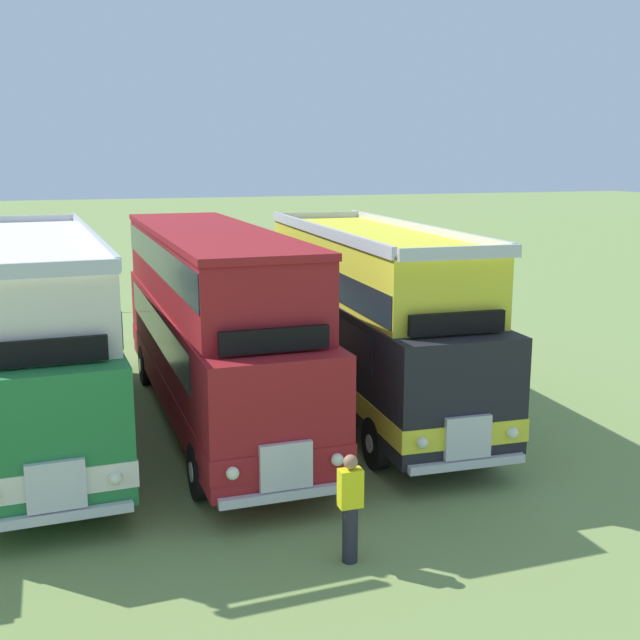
{
  "coord_description": "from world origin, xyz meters",
  "views": [
    {
      "loc": [
        6.15,
        -17.71,
        6.12
      ],
      "look_at": [
        12.32,
        0.91,
        2.04
      ],
      "focal_mm": 44.6,
      "sensor_mm": 36.0,
      "label": 1
    }
  ],
  "objects_px": {
    "bus_seventh_in_row": "(213,317)",
    "bus_eighth_in_row": "(369,314)",
    "bus_sixth_in_row": "(39,330)",
    "marshal_person": "(350,507)"
  },
  "relations": [
    {
      "from": "bus_seventh_in_row",
      "to": "bus_eighth_in_row",
      "type": "relative_size",
      "value": 1.09
    },
    {
      "from": "bus_sixth_in_row",
      "to": "bus_seventh_in_row",
      "type": "distance_m",
      "value": 3.8
    },
    {
      "from": "bus_sixth_in_row",
      "to": "marshal_person",
      "type": "xyz_separation_m",
      "value": [
        4.46,
        -7.62,
        -1.48
      ]
    },
    {
      "from": "bus_seventh_in_row",
      "to": "bus_eighth_in_row",
      "type": "xyz_separation_m",
      "value": [
        3.77,
        -0.23,
        -0.12
      ]
    },
    {
      "from": "bus_eighth_in_row",
      "to": "marshal_person",
      "type": "relative_size",
      "value": 6.11
    },
    {
      "from": "bus_seventh_in_row",
      "to": "bus_eighth_in_row",
      "type": "bearing_deg",
      "value": -3.51
    },
    {
      "from": "bus_sixth_in_row",
      "to": "bus_eighth_in_row",
      "type": "height_order",
      "value": "same"
    },
    {
      "from": "marshal_person",
      "to": "bus_seventh_in_row",
      "type": "bearing_deg",
      "value": 95.48
    },
    {
      "from": "marshal_person",
      "to": "bus_sixth_in_row",
      "type": "bearing_deg",
      "value": 120.34
    },
    {
      "from": "bus_sixth_in_row",
      "to": "marshal_person",
      "type": "height_order",
      "value": "bus_sixth_in_row"
    }
  ]
}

